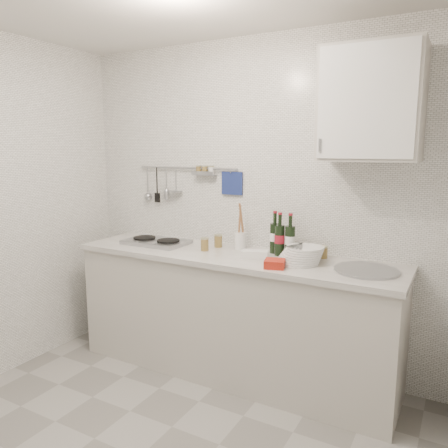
{
  "coord_description": "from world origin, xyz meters",
  "views": [
    {
      "loc": [
        1.45,
        -1.65,
        1.68
      ],
      "look_at": [
        0.04,
        0.9,
        1.17
      ],
      "focal_mm": 35.0,
      "sensor_mm": 36.0,
      "label": 1
    }
  ],
  "objects_px": {
    "plate_stack_hob": "(158,241)",
    "wine_bottles": "(281,234)",
    "wall_cabinet": "(371,104)",
    "utensil_crock": "(240,238)",
    "plate_stack_sink": "(301,255)"
  },
  "relations": [
    {
      "from": "wall_cabinet",
      "to": "wine_bottles",
      "type": "distance_m",
      "value": 1.05
    },
    {
      "from": "wine_bottles",
      "to": "wall_cabinet",
      "type": "bearing_deg",
      "value": -1.92
    },
    {
      "from": "wall_cabinet",
      "to": "plate_stack_hob",
      "type": "bearing_deg",
      "value": -177.05
    },
    {
      "from": "plate_stack_hob",
      "to": "wine_bottles",
      "type": "bearing_deg",
      "value": 5.68
    },
    {
      "from": "wall_cabinet",
      "to": "utensil_crock",
      "type": "relative_size",
      "value": 1.96
    },
    {
      "from": "wall_cabinet",
      "to": "wine_bottles",
      "type": "height_order",
      "value": "wall_cabinet"
    },
    {
      "from": "utensil_crock",
      "to": "plate_stack_hob",
      "type": "bearing_deg",
      "value": -170.0
    },
    {
      "from": "wine_bottles",
      "to": "utensil_crock",
      "type": "bearing_deg",
      "value": 176.78
    },
    {
      "from": "plate_stack_sink",
      "to": "wine_bottles",
      "type": "xyz_separation_m",
      "value": [
        -0.2,
        0.15,
        0.1
      ]
    },
    {
      "from": "wall_cabinet",
      "to": "utensil_crock",
      "type": "distance_m",
      "value": 1.32
    },
    {
      "from": "plate_stack_hob",
      "to": "wine_bottles",
      "type": "xyz_separation_m",
      "value": [
        1.03,
        0.1,
        0.14
      ]
    },
    {
      "from": "plate_stack_hob",
      "to": "wine_bottles",
      "type": "height_order",
      "value": "wine_bottles"
    },
    {
      "from": "plate_stack_sink",
      "to": "utensil_crock",
      "type": "relative_size",
      "value": 0.88
    },
    {
      "from": "wall_cabinet",
      "to": "plate_stack_sink",
      "type": "xyz_separation_m",
      "value": [
        -0.38,
        -0.13,
        -0.98
      ]
    },
    {
      "from": "wine_bottles",
      "to": "plate_stack_sink",
      "type": "bearing_deg",
      "value": -36.68
    }
  ]
}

